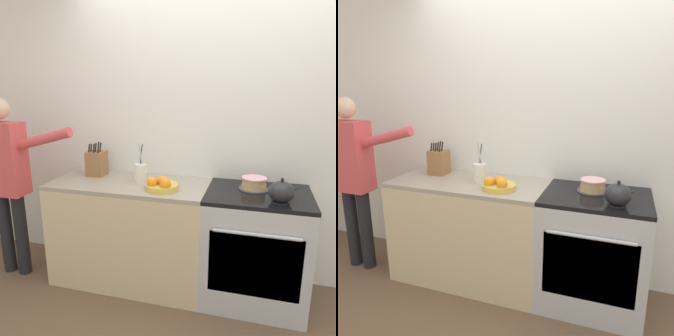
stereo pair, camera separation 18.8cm
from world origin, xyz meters
TOP-DOWN VIEW (x-y plane):
  - ground_plane at (0.00, 0.00)m, footprint 16.00×16.00m
  - wall_back at (0.00, 0.64)m, footprint 8.00×0.04m
  - counter_cabinet at (-0.71, 0.31)m, footprint 1.30×0.62m
  - stove_range at (0.32, 0.31)m, footprint 0.77×0.65m
  - layer_cake at (0.29, 0.38)m, footprint 0.23×0.23m
  - tea_kettle at (0.47, 0.15)m, footprint 0.21×0.17m
  - knife_block at (-1.07, 0.43)m, footprint 0.15×0.16m
  - utensil_crock at (-0.61, 0.32)m, footprint 0.10×0.10m
  - fruit_bowl at (-0.40, 0.18)m, footprint 0.26×0.26m
  - person_baker at (-1.75, 0.12)m, footprint 0.91×0.20m

SIDE VIEW (x-z plane):
  - ground_plane at x=0.00m, z-range 0.00..0.00m
  - counter_cabinet at x=-0.71m, z-range 0.00..0.89m
  - stove_range at x=0.32m, z-range 0.00..0.89m
  - fruit_bowl at x=-0.40m, z-range 0.88..0.98m
  - layer_cake at x=0.29m, z-range 0.89..0.98m
  - person_baker at x=-1.75m, z-range 0.15..1.72m
  - tea_kettle at x=0.47m, z-range 0.87..1.05m
  - utensil_crock at x=-0.61m, z-range 0.80..1.15m
  - knife_block at x=-1.07m, z-range 0.84..1.15m
  - wall_back at x=0.00m, z-range 0.00..2.60m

